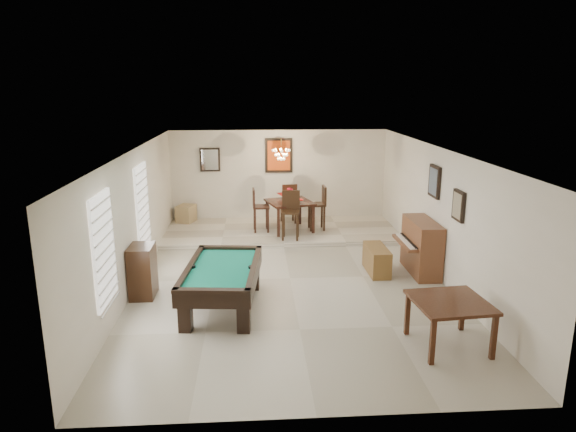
{
  "coord_description": "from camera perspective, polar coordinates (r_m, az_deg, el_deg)",
  "views": [
    {
      "loc": [
        -0.69,
        -9.72,
        3.8
      ],
      "look_at": [
        0.0,
        0.6,
        1.15
      ],
      "focal_mm": 32.0,
      "sensor_mm": 36.0,
      "label": 1
    }
  ],
  "objects": [
    {
      "name": "dining_chair_south",
      "position": [
        12.49,
        0.27,
        0.05
      ],
      "size": [
        0.49,
        0.49,
        1.18
      ],
      "primitive_type": null,
      "rotation": [
        0.0,
        0.0,
        -0.13
      ],
      "color": "black",
      "rests_on": "dining_step"
    },
    {
      "name": "wall_back",
      "position": [
        14.45,
        -1.03,
        4.41
      ],
      "size": [
        6.0,
        0.04,
        2.6
      ],
      "primitive_type": "cube",
      "color": "silver",
      "rests_on": "ground_plane"
    },
    {
      "name": "corner_bench",
      "position": [
        14.44,
        -11.25,
        0.27
      ],
      "size": [
        0.56,
        0.62,
        0.46
      ],
      "primitive_type": "cube",
      "rotation": [
        0.0,
        0.0,
        -0.34
      ],
      "color": "tan",
      "rests_on": "dining_step"
    },
    {
      "name": "dining_table",
      "position": [
        13.29,
        0.19,
        0.28
      ],
      "size": [
        1.34,
        1.34,
        0.89
      ],
      "primitive_type": null,
      "rotation": [
        0.0,
        0.0,
        0.28
      ],
      "color": "black",
      "rests_on": "dining_step"
    },
    {
      "name": "wall_right",
      "position": [
        10.69,
        16.48,
        0.25
      ],
      "size": [
        0.04,
        9.0,
        2.6
      ],
      "primitive_type": "cube",
      "color": "silver",
      "rests_on": "ground_plane"
    },
    {
      "name": "flower_vase",
      "position": [
        13.16,
        0.19,
        2.67
      ],
      "size": [
        0.14,
        0.14,
        0.24
      ],
      "primitive_type": null,
      "rotation": [
        0.0,
        0.0,
        0.04
      ],
      "color": "#B70F26",
      "rests_on": "dining_table"
    },
    {
      "name": "square_table",
      "position": [
        8.13,
        17.41,
        -11.32
      ],
      "size": [
        1.15,
        1.15,
        0.73
      ],
      "primitive_type": null,
      "rotation": [
        0.0,
        0.0,
        0.09
      ],
      "color": "#33180C",
      "rests_on": "ground_plane"
    },
    {
      "name": "chandelier",
      "position": [
        13.03,
        -0.77,
        7.32
      ],
      "size": [
        0.44,
        0.44,
        0.6
      ],
      "primitive_type": null,
      "color": "#FFE5B2",
      "rests_on": "ceiling"
    },
    {
      "name": "window_left_rear",
      "position": [
        10.84,
        -15.88,
        1.02
      ],
      "size": [
        0.06,
        1.0,
        1.7
      ],
      "primitive_type": "cube",
      "color": "white",
      "rests_on": "wall_left"
    },
    {
      "name": "dining_chair_north",
      "position": [
        14.01,
        0.04,
        1.46
      ],
      "size": [
        0.46,
        0.46,
        1.1
      ],
      "primitive_type": null,
      "rotation": [
        0.0,
        0.0,
        3.27
      ],
      "color": "black",
      "rests_on": "dining_step"
    },
    {
      "name": "dining_chair_west",
      "position": [
        13.19,
        -3.01,
        0.66
      ],
      "size": [
        0.43,
        0.43,
        1.12
      ],
      "primitive_type": null,
      "rotation": [
        0.0,
        0.0,
        1.62
      ],
      "color": "black",
      "rests_on": "dining_step"
    },
    {
      "name": "ground_plane",
      "position": [
        10.46,
        0.22,
        -6.99
      ],
      "size": [
        6.0,
        9.0,
        0.02
      ],
      "primitive_type": "cube",
      "color": "beige"
    },
    {
      "name": "piano_bench",
      "position": [
        10.85,
        9.83,
        -4.81
      ],
      "size": [
        0.4,
        0.99,
        0.55
      ],
      "primitive_type": "cube",
      "rotation": [
        0.0,
        0.0,
        0.01
      ],
      "color": "brown",
      "rests_on": "ground_plane"
    },
    {
      "name": "pool_table",
      "position": [
        9.08,
        -7.28,
        -7.94
      ],
      "size": [
        1.4,
        2.32,
        0.74
      ],
      "primitive_type": null,
      "rotation": [
        0.0,
        0.0,
        -0.09
      ],
      "color": "black",
      "rests_on": "ground_plane"
    },
    {
      "name": "wall_left",
      "position": [
        10.3,
        -16.67,
        -0.29
      ],
      "size": [
        0.04,
        9.0,
        2.6
      ],
      "primitive_type": "cube",
      "color": "silver",
      "rests_on": "ground_plane"
    },
    {
      "name": "back_mirror",
      "position": [
        14.37,
        -8.67,
        6.21
      ],
      "size": [
        0.55,
        0.06,
        0.65
      ],
      "primitive_type": "cube",
      "color": "white",
      "rests_on": "wall_back"
    },
    {
      "name": "dining_step",
      "position": [
        13.51,
        -0.75,
        -1.7
      ],
      "size": [
        6.0,
        2.5,
        0.12
      ],
      "primitive_type": "cube",
      "color": "beige",
      "rests_on": "ground_plane"
    },
    {
      "name": "upright_piano",
      "position": [
        10.92,
        13.96,
        -3.35
      ],
      "size": [
        0.75,
        1.33,
        1.11
      ],
      "primitive_type": null,
      "color": "brown",
      "rests_on": "ground_plane"
    },
    {
      "name": "right_picture_lower",
      "position": [
        9.68,
        18.43,
        1.1
      ],
      "size": [
        0.06,
        0.45,
        0.55
      ],
      "primitive_type": "cube",
      "color": "gray",
      "rests_on": "wall_right"
    },
    {
      "name": "back_painting",
      "position": [
        14.32,
        -1.04,
        6.74
      ],
      "size": [
        0.75,
        0.06,
        0.95
      ],
      "primitive_type": "cube",
      "color": "#D84C14",
      "rests_on": "wall_back"
    },
    {
      "name": "right_picture_upper",
      "position": [
        10.83,
        15.97,
        3.71
      ],
      "size": [
        0.06,
        0.55,
        0.65
      ],
      "primitive_type": "cube",
      "color": "slate",
      "rests_on": "wall_right"
    },
    {
      "name": "window_left_front",
      "position": [
        8.21,
        -19.8,
        -3.49
      ],
      "size": [
        0.06,
        1.0,
        1.7
      ],
      "primitive_type": "cube",
      "color": "white",
      "rests_on": "wall_left"
    },
    {
      "name": "ceiling",
      "position": [
        9.82,
        0.24,
        7.35
      ],
      "size": [
        6.0,
        9.0,
        0.04
      ],
      "primitive_type": "cube",
      "color": "white",
      "rests_on": "wall_back"
    },
    {
      "name": "apothecary_chest",
      "position": [
        9.83,
        -15.86,
        -5.91
      ],
      "size": [
        0.43,
        0.64,
        0.97
      ],
      "primitive_type": "cube",
      "color": "black",
      "rests_on": "ground_plane"
    },
    {
      "name": "wall_front",
      "position": [
        5.83,
        3.41,
        -11.05
      ],
      "size": [
        6.0,
        0.04,
        2.6
      ],
      "primitive_type": "cube",
      "color": "silver",
      "rests_on": "ground_plane"
    },
    {
      "name": "dining_chair_east",
      "position": [
        13.35,
        3.2,
        0.9
      ],
      "size": [
        0.45,
        0.45,
        1.15
      ],
      "primitive_type": null,
      "rotation": [
        0.0,
        0.0,
        -1.52
      ],
      "color": "black",
      "rests_on": "dining_step"
    }
  ]
}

